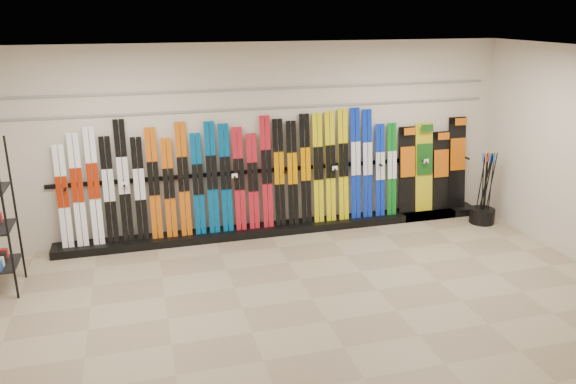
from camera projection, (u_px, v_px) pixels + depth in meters
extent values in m
plane|color=gray|center=(312.00, 299.00, 7.03)|extent=(8.00, 8.00, 0.00)
plane|color=beige|center=(265.00, 140.00, 8.86)|extent=(8.00, 0.00, 8.00)
plane|color=silver|center=(316.00, 53.00, 6.10)|extent=(8.00, 8.00, 0.00)
cube|color=black|center=(282.00, 228.00, 9.16)|extent=(8.00, 0.40, 0.12)
cube|color=white|center=(63.00, 197.00, 8.11)|extent=(0.17, 0.21, 1.51)
cube|color=white|center=(78.00, 191.00, 8.15)|extent=(0.17, 0.23, 1.66)
cube|color=white|center=(94.00, 187.00, 8.20)|extent=(0.17, 0.24, 1.74)
cube|color=black|center=(109.00, 190.00, 8.27)|extent=(0.17, 0.22, 1.59)
cube|color=black|center=(124.00, 181.00, 8.30)|extent=(0.17, 0.25, 1.82)
cube|color=black|center=(140.00, 189.00, 8.38)|extent=(0.17, 0.21, 1.56)
cube|color=#C5560C|center=(154.00, 184.00, 8.42)|extent=(0.17, 0.23, 1.68)
cube|color=#C5560C|center=(169.00, 188.00, 8.50)|extent=(0.17, 0.21, 1.52)
cube|color=#C5560C|center=(183.00, 180.00, 8.53)|extent=(0.17, 0.24, 1.74)
cube|color=#014A83|center=(198.00, 184.00, 8.60)|extent=(0.17, 0.22, 1.57)
cube|color=#014A83|center=(212.00, 178.00, 8.64)|extent=(0.17, 0.24, 1.73)
cube|color=#014A83|center=(226.00, 178.00, 8.70)|extent=(0.17, 0.23, 1.69)
cube|color=#B41523|center=(239.00, 179.00, 8.76)|extent=(0.17, 0.22, 1.62)
cube|color=#B41523|center=(253.00, 182.00, 8.83)|extent=(0.17, 0.21, 1.51)
cube|color=#B41523|center=(267.00, 172.00, 8.86)|extent=(0.17, 0.24, 1.78)
cube|color=black|center=(279.00, 173.00, 8.92)|extent=(0.17, 0.23, 1.71)
cube|color=black|center=(292.00, 173.00, 8.98)|extent=(0.17, 0.23, 1.67)
cube|color=black|center=(305.00, 169.00, 9.03)|extent=(0.17, 0.24, 1.77)
cube|color=#D3C60D|center=(318.00, 169.00, 9.08)|extent=(0.17, 0.24, 1.77)
cube|color=#D3C60D|center=(330.00, 167.00, 9.13)|extent=(0.17, 0.24, 1.79)
cube|color=#D3C60D|center=(343.00, 165.00, 9.19)|extent=(0.17, 0.25, 1.81)
cube|color=#0A29B2|center=(356.00, 164.00, 9.24)|extent=(0.17, 0.25, 1.83)
cube|color=#0A29B2|center=(367.00, 164.00, 9.30)|extent=(0.17, 0.24, 1.79)
cube|color=#0A29B2|center=(380.00, 170.00, 9.38)|extent=(0.17, 0.21, 1.55)
cube|color=#0C6D1B|center=(392.00, 169.00, 9.44)|extent=(0.17, 0.21, 1.55)
cube|color=black|center=(407.00, 170.00, 9.55)|extent=(0.30, 0.23, 1.47)
cube|color=gold|center=(424.00, 168.00, 9.63)|extent=(0.32, 0.23, 1.51)
cube|color=black|center=(440.00, 171.00, 9.72)|extent=(0.31, 0.21, 1.35)
cube|color=black|center=(457.00, 163.00, 9.78)|extent=(0.32, 0.24, 1.58)
cylinder|color=black|center=(482.00, 216.00, 9.52)|extent=(0.41, 0.41, 0.25)
cylinder|color=black|center=(484.00, 189.00, 9.34)|extent=(0.09, 0.13, 1.18)
cylinder|color=black|center=(483.00, 188.00, 9.38)|extent=(0.04, 0.11, 1.18)
cylinder|color=black|center=(486.00, 189.00, 9.32)|extent=(0.09, 0.05, 1.18)
cylinder|color=black|center=(486.00, 188.00, 9.38)|extent=(0.03, 0.09, 1.18)
cylinder|color=black|center=(485.00, 187.00, 9.45)|extent=(0.08, 0.04, 1.18)
cylinder|color=black|center=(485.00, 186.00, 9.47)|extent=(0.12, 0.08, 1.18)
cylinder|color=black|center=(480.00, 188.00, 9.38)|extent=(0.09, 0.03, 1.18)
cylinder|color=black|center=(491.00, 187.00, 9.46)|extent=(0.11, 0.04, 1.18)
cylinder|color=black|center=(485.00, 186.00, 9.49)|extent=(0.07, 0.16, 1.17)
cylinder|color=black|center=(485.00, 188.00, 9.39)|extent=(0.12, 0.08, 1.18)
cylinder|color=black|center=(490.00, 190.00, 9.30)|extent=(0.03, 0.02, 1.18)
cylinder|color=black|center=(487.00, 188.00, 9.40)|extent=(0.09, 0.09, 1.18)
cube|color=gray|center=(264.00, 108.00, 8.68)|extent=(7.60, 0.02, 0.03)
cube|color=gray|center=(264.00, 89.00, 8.59)|extent=(7.60, 0.02, 0.03)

